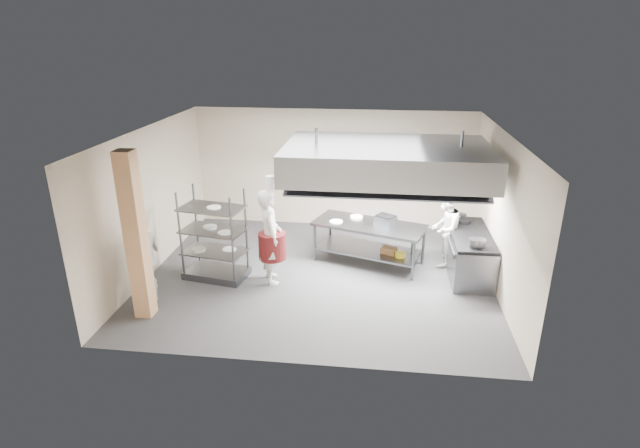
# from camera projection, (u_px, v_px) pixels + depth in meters

# --- Properties ---
(floor) EXTENTS (7.00, 7.00, 0.00)m
(floor) POSITION_uv_depth(u_px,v_px,m) (319.00, 275.00, 10.43)
(floor) COLOR #37373A
(floor) RESTS_ON ground
(ceiling) EXTENTS (7.00, 7.00, 0.00)m
(ceiling) POSITION_uv_depth(u_px,v_px,m) (319.00, 132.00, 9.35)
(ceiling) COLOR silver
(ceiling) RESTS_ON wall_back
(wall_back) EXTENTS (7.00, 0.00, 7.00)m
(wall_back) POSITION_uv_depth(u_px,v_px,m) (333.00, 169.00, 12.67)
(wall_back) COLOR #C1B099
(wall_back) RESTS_ON ground
(wall_left) EXTENTS (0.00, 6.00, 6.00)m
(wall_left) POSITION_uv_depth(u_px,v_px,m) (151.00, 201.00, 10.28)
(wall_left) COLOR #C1B099
(wall_left) RESTS_ON ground
(wall_right) EXTENTS (0.00, 6.00, 6.00)m
(wall_right) POSITION_uv_depth(u_px,v_px,m) (501.00, 215.00, 9.50)
(wall_right) COLOR #C1B099
(wall_right) RESTS_ON ground
(column) EXTENTS (0.30, 0.30, 3.00)m
(column) POSITION_uv_depth(u_px,v_px,m) (136.00, 237.00, 8.45)
(column) COLOR #E1A673
(column) RESTS_ON floor
(exhaust_hood) EXTENTS (4.00, 2.50, 0.60)m
(exhaust_hood) POSITION_uv_depth(u_px,v_px,m) (387.00, 160.00, 9.79)
(exhaust_hood) COLOR gray
(exhaust_hood) RESTS_ON ceiling
(hood_strip_a) EXTENTS (1.60, 0.12, 0.04)m
(hood_strip_a) POSITION_uv_depth(u_px,v_px,m) (341.00, 174.00, 10.01)
(hood_strip_a) COLOR white
(hood_strip_a) RESTS_ON exhaust_hood
(hood_strip_b) EXTENTS (1.60, 0.12, 0.04)m
(hood_strip_b) POSITION_uv_depth(u_px,v_px,m) (432.00, 177.00, 9.81)
(hood_strip_b) COLOR white
(hood_strip_b) RESTS_ON exhaust_hood
(wall_shelf) EXTENTS (1.50, 0.28, 0.04)m
(wall_shelf) POSITION_uv_depth(u_px,v_px,m) (405.00, 173.00, 12.32)
(wall_shelf) COLOR gray
(wall_shelf) RESTS_ON wall_back
(island) EXTENTS (2.56, 1.69, 0.91)m
(island) POSITION_uv_depth(u_px,v_px,m) (369.00, 243.00, 10.85)
(island) COLOR slate
(island) RESTS_ON floor
(island_worktop) EXTENTS (2.56, 1.69, 0.06)m
(island_worktop) POSITION_uv_depth(u_px,v_px,m) (369.00, 225.00, 10.70)
(island_worktop) COLOR gray
(island_worktop) RESTS_ON island
(island_undershelf) EXTENTS (2.35, 1.53, 0.04)m
(island_undershelf) POSITION_uv_depth(u_px,v_px,m) (368.00, 250.00, 10.91)
(island_undershelf) COLOR slate
(island_undershelf) RESTS_ON island
(pass_rack) EXTENTS (1.35, 0.94, 1.87)m
(pass_rack) POSITION_uv_depth(u_px,v_px,m) (214.00, 235.00, 10.05)
(pass_rack) COLOR gray
(pass_rack) RESTS_ON floor
(cooking_range) EXTENTS (0.80, 2.00, 0.84)m
(cooking_range) POSITION_uv_depth(u_px,v_px,m) (468.00, 254.00, 10.40)
(cooking_range) COLOR slate
(cooking_range) RESTS_ON floor
(range_top) EXTENTS (0.78, 1.96, 0.06)m
(range_top) POSITION_uv_depth(u_px,v_px,m) (470.00, 234.00, 10.24)
(range_top) COLOR black
(range_top) RESTS_ON cooking_range
(chef_head) EXTENTS (0.70, 0.83, 1.95)m
(chef_head) POSITION_uv_depth(u_px,v_px,m) (270.00, 236.00, 9.87)
(chef_head) COLOR silver
(chef_head) RESTS_ON floor
(chef_line) EXTENTS (0.89, 0.99, 1.68)m
(chef_line) POSITION_uv_depth(u_px,v_px,m) (445.00, 229.00, 10.61)
(chef_line) COLOR white
(chef_line) RESTS_ON floor
(chef_plating) EXTENTS (0.48, 1.04, 1.74)m
(chef_plating) POSITION_uv_depth(u_px,v_px,m) (145.00, 260.00, 9.06)
(chef_plating) COLOR white
(chef_plating) RESTS_ON floor
(griddle) EXTENTS (0.51, 0.48, 0.20)m
(griddle) POSITION_uv_depth(u_px,v_px,m) (385.00, 221.00, 10.59)
(griddle) COLOR slate
(griddle) RESTS_ON island_worktop
(wicker_basket) EXTENTS (0.37, 0.32, 0.14)m
(wicker_basket) POSITION_uv_depth(u_px,v_px,m) (389.00, 251.00, 10.65)
(wicker_basket) COLOR olive
(wicker_basket) RESTS_ON island_undershelf
(stockpot) EXTENTS (0.23, 0.23, 0.16)m
(stockpot) POSITION_uv_depth(u_px,v_px,m) (480.00, 243.00, 9.54)
(stockpot) COLOR slate
(stockpot) RESTS_ON range_top
(plate_stack) EXTENTS (0.28, 0.28, 0.05)m
(plate_stack) POSITION_uv_depth(u_px,v_px,m) (215.00, 250.00, 10.17)
(plate_stack) COLOR white
(plate_stack) RESTS_ON pass_rack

